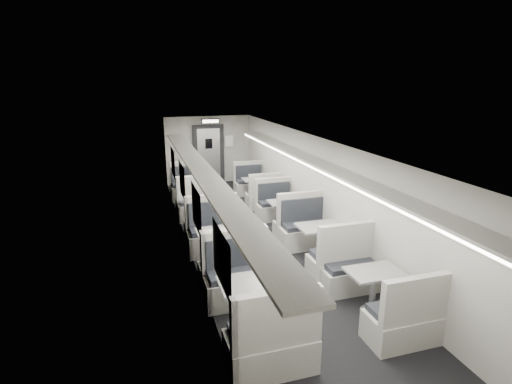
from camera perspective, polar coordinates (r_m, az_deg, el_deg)
room at (r=8.74m, az=0.23°, el=-0.52°), size 3.24×12.24×2.64m
booth_left_a at (r=11.89m, az=-9.13°, el=-0.29°), size 1.08×2.19×1.17m
booth_left_b at (r=10.15m, az=-7.66°, el=-3.12°), size 1.06×2.16×1.15m
booth_left_c at (r=7.99m, az=-4.88°, el=-8.19°), size 1.15×2.33×1.25m
booth_left_d at (r=6.18m, az=-0.58°, el=-15.90°), size 1.15×2.34×1.25m
booth_right_a at (r=12.38m, az=0.02°, el=0.40°), size 0.98×1.99×1.07m
booth_right_b at (r=10.10m, az=4.19°, el=-3.23°), size 1.01×2.05×1.10m
booth_right_c at (r=8.37m, az=9.13°, el=-7.25°), size 1.12×2.27×1.22m
booth_right_d at (r=6.88m, az=16.35°, el=-13.44°), size 1.04×2.11×1.13m
passenger at (r=11.91m, az=-7.93°, el=1.36°), size 0.54×0.37×1.41m
window_a at (r=11.69m, az=-11.76°, el=4.13°), size 0.02×1.18×0.84m
window_b at (r=9.55m, az=-10.49°, el=1.58°), size 0.02×1.18×0.84m
window_c at (r=7.45m, az=-8.49°, el=-2.44°), size 0.02×1.18×0.84m
window_d at (r=5.43m, az=-4.93°, el=-9.50°), size 0.02×1.18×0.84m
luggage_rack_left at (r=8.00m, az=-7.69°, el=3.09°), size 0.46×10.40×0.09m
luggage_rack_right at (r=8.73m, az=8.66°, el=4.14°), size 0.46×10.40×0.09m
vestibule_door at (r=14.40m, az=-6.76°, el=5.30°), size 1.10×0.13×2.10m
exit_sign at (r=13.75m, az=-6.55°, el=10.02°), size 0.62×0.12×0.16m
wall_notice at (r=14.46m, az=-3.86°, el=7.26°), size 0.32×0.02×0.40m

